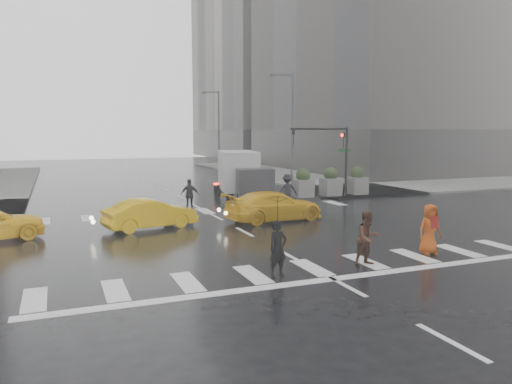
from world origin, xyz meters
name	(u,v)px	position (x,y,z in m)	size (l,w,h in m)	color
ground	(245,232)	(0.00, 0.00, 0.00)	(120.00, 120.00, 0.00)	black
sidewalk_ne	(380,178)	(19.50, 17.50, 0.07)	(35.00, 35.00, 0.15)	slate
building_ne_far	(290,57)	(29.00, 56.00, 16.27)	(26.05, 26.05, 36.00)	#9F998B
road_markings	(245,232)	(0.00, 0.00, 0.01)	(18.00, 48.00, 0.01)	silver
traffic_signal_pole	(333,148)	(9.01, 8.01, 3.22)	(4.45, 0.42, 4.50)	black
street_lamp_near	(291,123)	(10.87, 18.00, 4.95)	(2.15, 0.22, 9.00)	#59595B
street_lamp_far	(218,125)	(10.87, 38.00, 4.95)	(2.15, 0.22, 9.00)	#59595B
planter_west	(303,184)	(7.00, 8.20, 0.98)	(1.10, 1.10, 1.80)	slate
planter_mid	(331,182)	(9.00, 8.20, 0.98)	(1.10, 1.10, 1.80)	slate
planter_east	(357,181)	(11.00, 8.20, 0.98)	(1.10, 1.10, 1.80)	slate
pedestrian_black	(278,223)	(-1.37, -6.44, 1.61)	(1.12, 1.13, 2.43)	black
pedestrian_brown	(368,238)	(1.82, -6.37, 0.88)	(0.86, 0.67, 1.76)	#402217
pedestrian_orange	(430,229)	(4.69, -5.93, 0.89)	(0.91, 0.65, 1.76)	#BF470D
pedestrian_far_a	(190,195)	(-0.72, 6.46, 0.85)	(0.99, 0.61, 1.70)	black
pedestrian_far_b	(287,190)	(4.86, 5.98, 0.92)	(1.19, 0.66, 1.84)	black
taxi_mid	(150,214)	(-3.57, 2.25, 0.66)	(1.41, 4.03, 1.33)	yellow
taxi_rear	(274,206)	(2.26, 2.00, 0.70)	(1.98, 4.29, 1.41)	yellow
box_truck	(242,175)	(3.22, 8.93, 1.61)	(2.12, 5.66, 3.01)	silver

